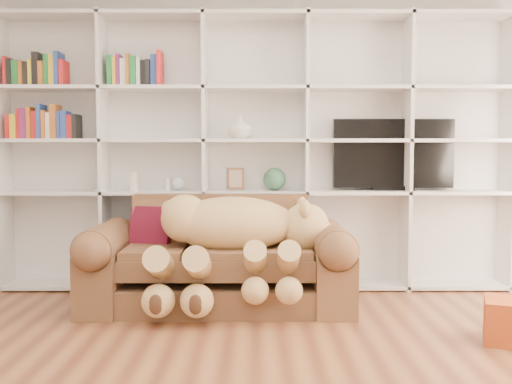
{
  "coord_description": "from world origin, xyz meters",
  "views": [
    {
      "loc": [
        -0.01,
        -2.68,
        1.2
      ],
      "look_at": [
        0.0,
        1.63,
        0.9
      ],
      "focal_mm": 40.0,
      "sensor_mm": 36.0,
      "label": 1
    }
  ],
  "objects": [
    {
      "name": "picture_frame",
      "position": [
        -0.17,
        2.3,
        0.97
      ],
      "size": [
        0.15,
        0.06,
        0.19
      ],
      "primitive_type": "cube",
      "rotation": [
        0.0,
        0.0,
        0.22
      ],
      "color": "#57341D",
      "rests_on": "bookshelf"
    },
    {
      "name": "sofa",
      "position": [
        -0.29,
        1.71,
        0.32
      ],
      "size": [
        2.03,
        0.87,
        0.85
      ],
      "color": "brown",
      "rests_on": "floor"
    },
    {
      "name": "bookshelf",
      "position": [
        -0.24,
        2.36,
        1.31
      ],
      "size": [
        4.43,
        0.35,
        2.4
      ],
      "color": "silver",
      "rests_on": "floor"
    },
    {
      "name": "tv",
      "position": [
        1.21,
        2.35,
        1.17
      ],
      "size": [
        1.06,
        0.18,
        0.63
      ],
      "color": "black",
      "rests_on": "bookshelf"
    },
    {
      "name": "figurine_short",
      "position": [
        -0.77,
        2.3,
        0.92
      ],
      "size": [
        0.08,
        0.08,
        0.11
      ],
      "primitive_type": "cylinder",
      "rotation": [
        0.0,
        0.0,
        -0.3
      ],
      "color": "beige",
      "rests_on": "bookshelf"
    },
    {
      "name": "shelf_vase",
      "position": [
        -0.14,
        2.3,
        1.42
      ],
      "size": [
        0.27,
        0.27,
        0.22
      ],
      "primitive_type": "imported",
      "rotation": [
        0.0,
        0.0,
        -0.41
      ],
      "color": "beige",
      "rests_on": "bookshelf"
    },
    {
      "name": "snow_globe",
      "position": [
        -0.67,
        2.3,
        0.93
      ],
      "size": [
        0.12,
        0.12,
        0.12
      ],
      "primitive_type": "sphere",
      "color": "silver",
      "rests_on": "bookshelf"
    },
    {
      "name": "green_vase",
      "position": [
        0.17,
        2.3,
        0.96
      ],
      "size": [
        0.2,
        0.2,
        0.2
      ],
      "primitive_type": "sphere",
      "color": "#315F42",
      "rests_on": "bookshelf"
    },
    {
      "name": "throw_pillow",
      "position": [
        -0.83,
        1.85,
        0.6
      ],
      "size": [
        0.36,
        0.25,
        0.35
      ],
      "primitive_type": "cube",
      "rotation": [
        -0.24,
        0.0,
        -0.22
      ],
      "color": "maroon",
      "rests_on": "sofa"
    },
    {
      "name": "wall_back",
      "position": [
        0.0,
        2.5,
        1.35
      ],
      "size": [
        5.0,
        0.02,
        2.7
      ],
      "primitive_type": "cube",
      "color": "silver",
      "rests_on": "floor"
    },
    {
      "name": "figurine_tall",
      "position": [
        -1.07,
        2.3,
        0.95
      ],
      "size": [
        0.1,
        0.1,
        0.17
      ],
      "primitive_type": "cylinder",
      "rotation": [
        0.0,
        0.0,
        -0.25
      ],
      "color": "beige",
      "rests_on": "bookshelf"
    },
    {
      "name": "teddy_bear",
      "position": [
        -0.16,
        1.54,
        0.58
      ],
      "size": [
        1.41,
        0.8,
        0.82
      ],
      "rotation": [
        0.0,
        0.0,
        -0.0
      ],
      "color": "tan",
      "rests_on": "sofa"
    }
  ]
}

